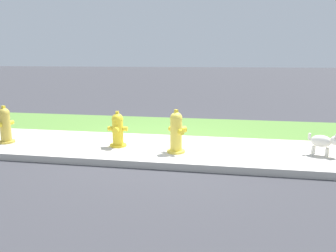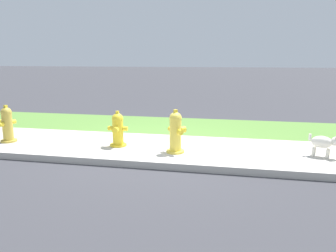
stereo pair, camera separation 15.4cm
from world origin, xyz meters
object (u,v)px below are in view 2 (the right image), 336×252
at_px(fire_hydrant_by_grass_verge, 118,130).
at_px(fire_hydrant_at_driveway, 176,132).
at_px(small_white_dog, 325,143).
at_px(fire_hydrant_across_street, 7,124).

bearing_deg(fire_hydrant_by_grass_verge, fire_hydrant_at_driveway, 165.93).
bearing_deg(small_white_dog, fire_hydrant_across_street, -159.78).
relative_size(fire_hydrant_across_street, small_white_dog, 1.51).
bearing_deg(fire_hydrant_across_street, small_white_dog, -75.48).
bearing_deg(small_white_dog, fire_hydrant_at_driveway, -156.08).
bearing_deg(fire_hydrant_at_driveway, small_white_dog, 50.96).
bearing_deg(fire_hydrant_across_street, fire_hydrant_by_grass_verge, -73.66).
distance_m(fire_hydrant_by_grass_verge, fire_hydrant_at_driveway, 1.23).
xyz_separation_m(fire_hydrant_at_driveway, small_white_dog, (2.63, 0.24, -0.12)).
distance_m(fire_hydrant_by_grass_verge, small_white_dog, 3.84).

